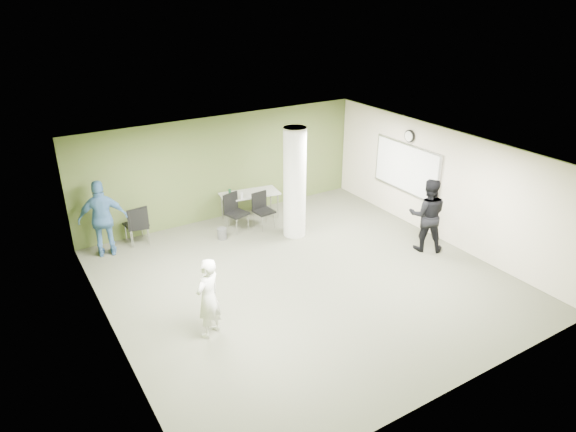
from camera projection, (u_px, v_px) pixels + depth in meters
floor at (304, 280)px, 11.15m from camera, size 8.00×8.00×0.00m
ceiling at (306, 156)px, 9.99m from camera, size 8.00×8.00×0.00m
wall_back at (223, 167)px, 13.68m from camera, size 8.00×2.80×0.02m
wall_left at (108, 274)px, 8.67m from camera, size 0.02×8.00×2.80m
wall_right_cream at (443, 185)px, 12.47m from camera, size 0.02×8.00×2.80m
column at (295, 183)px, 12.60m from camera, size 0.56×0.56×2.80m
whiteboard at (406, 168)px, 13.33m from camera, size 0.05×2.30×1.30m
wall_clock at (409, 136)px, 12.98m from camera, size 0.06×0.32×0.32m
folding_table at (249, 195)px, 13.77m from camera, size 1.65×0.92×0.99m
wastebasket at (222, 234)px, 12.89m from camera, size 0.24×0.24×0.28m
chair_back_left at (137, 222)px, 12.46m from camera, size 0.55×0.55×1.00m
chair_back_right at (138, 223)px, 12.41m from camera, size 0.59×0.59×0.99m
chair_table_left at (234, 209)px, 13.19m from camera, size 0.61×0.61×0.99m
chair_table_right at (262, 207)px, 13.39m from camera, size 0.51×0.51×0.94m
woman_white at (208, 298)px, 9.11m from camera, size 0.67×0.59×1.55m
man_black at (427, 215)px, 12.08m from camera, size 1.11×1.08×1.80m
man_blue at (103, 219)px, 11.81m from camera, size 1.17×0.69×1.86m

